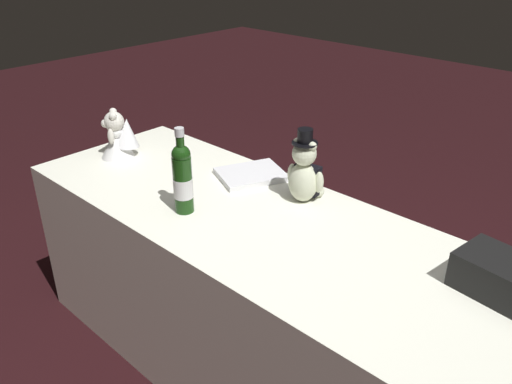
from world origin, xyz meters
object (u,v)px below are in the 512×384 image
Objects in this scene: teddy_bear_groom at (305,173)px; champagne_bottle at (183,178)px; guestbook at (251,175)px; teddy_bear_bride at (119,136)px; gift_case_black at (507,279)px; signing_pen at (187,163)px.

champagne_bottle is (-0.27, -0.38, 0.02)m from teddy_bear_groom.
champagne_bottle reaches higher than guestbook.
teddy_bear_bride reaches higher than gift_case_black.
champagne_bottle is 1.11× the size of gift_case_black.
champagne_bottle is at bearing -12.27° from teddy_bear_bride.
guestbook reaches higher than signing_pen.
gift_case_black is at bearing 19.97° from guestbook.
signing_pen is 0.45× the size of guestbook.
guestbook is (-0.29, 0.01, -0.10)m from teddy_bear_groom.
teddy_bear_groom is 0.61m from signing_pen.
guestbook is (0.59, 0.25, -0.09)m from teddy_bear_bride.
teddy_bear_groom is at bearing 54.70° from champagne_bottle.
guestbook is at bearing 22.70° from teddy_bear_bride.
champagne_bottle is 0.46m from signing_pen.
teddy_bear_bride is 0.63m from champagne_bottle.
gift_case_black is at bearing -5.08° from teddy_bear_groom.
signing_pen is 0.32m from guestbook.
gift_case_black is (0.79, -0.07, -0.06)m from teddy_bear_groom.
teddy_bear_bride is at bearing 167.73° from champagne_bottle.
teddy_bear_bride is at bearing -152.22° from signing_pen.
champagne_bottle reaches higher than teddy_bear_bride.
signing_pen is at bearing -171.27° from teddy_bear_groom.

